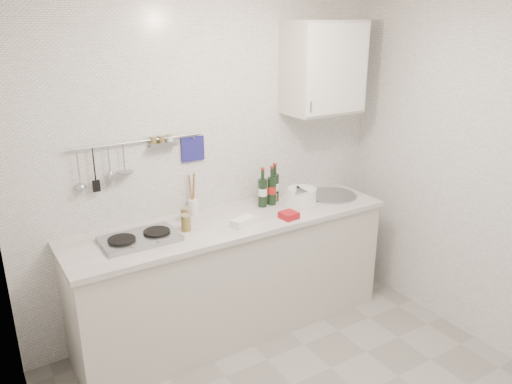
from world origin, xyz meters
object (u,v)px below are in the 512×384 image
Objects in this scene: plate_stack_sink at (300,196)px; plate_stack_hob at (127,241)px; wall_cabinet at (324,68)px; wine_bottles at (270,185)px; utensil_crock at (193,205)px.

plate_stack_hob is at bearing -179.87° from plate_stack_sink.
wine_bottles is at bearing 179.11° from wall_cabinet.
plate_stack_hob is (-1.69, -0.11, -1.02)m from wall_cabinet.
plate_stack_sink is at bearing -15.36° from utensil_crock.
wall_cabinet reaches higher than wine_bottles.
wall_cabinet is 2.15× the size of utensil_crock.
utensil_crock is at bearing 173.77° from wall_cabinet.
utensil_crock is (0.59, 0.23, 0.06)m from plate_stack_hob.
wall_cabinet is 1.46m from utensil_crock.
plate_stack_sink is at bearing 0.13° from plate_stack_hob.
wall_cabinet is 2.10× the size of plate_stack_hob.
wine_bottles is (1.20, 0.12, 0.14)m from plate_stack_hob.
plate_stack_hob is 1.42m from plate_stack_sink.
plate_stack_hob is 1.21m from wine_bottles.
wall_cabinet is at bearing -0.89° from wine_bottles.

